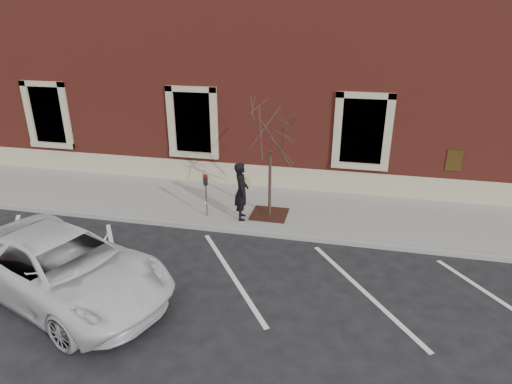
% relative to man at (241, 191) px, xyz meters
% --- Properties ---
extents(ground, '(120.00, 120.00, 0.00)m').
position_rel_man_xyz_m(ground, '(0.47, -0.68, -1.05)').
color(ground, '#28282B').
rests_on(ground, ground).
extents(sidewalk_near, '(40.00, 3.50, 0.15)m').
position_rel_man_xyz_m(sidewalk_near, '(0.47, 1.07, -0.98)').
color(sidewalk_near, '#9F9B95').
rests_on(sidewalk_near, ground).
extents(curb_near, '(40.00, 0.12, 0.15)m').
position_rel_man_xyz_m(curb_near, '(0.47, -0.73, -0.98)').
color(curb_near, '#9E9E99').
rests_on(curb_near, ground).
extents(parking_stripes, '(28.00, 4.40, 0.01)m').
position_rel_man_xyz_m(parking_stripes, '(0.47, -2.88, -1.05)').
color(parking_stripes, silver).
rests_on(parking_stripes, ground).
extents(building_civic, '(40.00, 8.62, 8.00)m').
position_rel_man_xyz_m(building_civic, '(0.47, 7.06, 2.94)').
color(building_civic, maroon).
rests_on(building_civic, ground).
extents(man, '(0.59, 0.75, 1.80)m').
position_rel_man_xyz_m(man, '(0.00, 0.00, 0.00)').
color(man, black).
rests_on(man, sidewalk_near).
extents(parking_meter, '(0.12, 0.10, 1.37)m').
position_rel_man_xyz_m(parking_meter, '(-1.10, -0.08, 0.05)').
color(parking_meter, '#595B60').
rests_on(parking_meter, sidewalk_near).
extents(tree_grate, '(1.11, 1.11, 0.03)m').
position_rel_man_xyz_m(tree_grate, '(0.79, 0.45, -0.89)').
color(tree_grate, '#3E1C14').
rests_on(tree_grate, sidewalk_near).
extents(sapling, '(2.28, 2.28, 3.80)m').
position_rel_man_xyz_m(sapling, '(0.79, 0.45, 1.76)').
color(sapling, '#3E2C26').
rests_on(sapling, sidewalk_near).
extents(white_truck, '(5.92, 4.15, 1.50)m').
position_rel_man_xyz_m(white_truck, '(-2.98, -4.52, -0.30)').
color(white_truck, silver).
rests_on(white_truck, ground).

